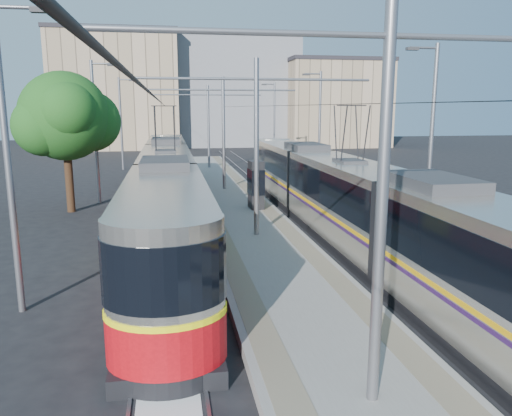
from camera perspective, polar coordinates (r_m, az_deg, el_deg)
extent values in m
plane|color=black|center=(13.25, 6.18, -12.77)|extent=(160.00, 160.00, 0.00)
cube|color=gray|center=(29.28, -2.99, 1.01)|extent=(4.00, 50.00, 0.30)
cube|color=gray|center=(29.12, -5.83, 1.22)|extent=(0.70, 50.00, 0.01)
cube|color=gray|center=(29.46, -0.19, 1.40)|extent=(0.70, 50.00, 0.01)
cube|color=gray|center=(29.12, -11.45, 0.47)|extent=(0.07, 70.00, 0.03)
cube|color=gray|center=(29.11, -8.63, 0.57)|extent=(0.07, 70.00, 0.03)
cube|color=gray|center=(29.78, 2.52, 0.93)|extent=(0.07, 70.00, 0.03)
cube|color=gray|center=(30.12, 5.19, 1.01)|extent=(0.07, 70.00, 0.03)
cube|color=silver|center=(10.16, -9.95, -20.93)|extent=(1.20, 5.00, 0.01)
cube|color=black|center=(25.29, -10.05, -0.69)|extent=(2.30, 31.91, 0.40)
cube|color=#B0ABA2|center=(25.00, -10.18, 3.01)|extent=(2.40, 30.31, 2.90)
cube|color=black|center=(24.93, -10.22, 4.15)|extent=(2.43, 30.31, 1.30)
cube|color=#FAEC0D|center=(25.06, -10.15, 2.11)|extent=(2.43, 30.31, 0.12)
cube|color=#BA0A12|center=(25.14, -10.11, 0.98)|extent=(2.42, 30.31, 1.10)
cube|color=#2D2D30|center=(24.82, -10.31, 6.67)|extent=(1.68, 3.00, 0.30)
cube|color=black|center=(20.71, 10.33, -3.38)|extent=(2.30, 31.51, 0.40)
cube|color=beige|center=(20.36, 10.50, 1.12)|extent=(2.40, 29.91, 2.90)
cube|color=black|center=(20.27, 10.55, 2.51)|extent=(2.43, 29.91, 1.30)
cube|color=#E8A40C|center=(20.43, 10.46, 0.01)|extent=(2.43, 29.91, 0.12)
cube|color=#2E1345|center=(20.46, 10.44, -0.40)|extent=(2.43, 29.91, 0.10)
cube|color=#2D2D30|center=(20.14, 10.66, 5.60)|extent=(1.68, 3.00, 0.30)
cylinder|color=slate|center=(8.50, 14.16, 0.13)|extent=(0.20, 0.20, 7.00)
cylinder|color=slate|center=(8.41, 15.10, 18.47)|extent=(9.20, 0.10, 0.10)
cylinder|color=slate|center=(19.97, 0.05, 6.76)|extent=(0.20, 0.20, 7.00)
cylinder|color=slate|center=(19.93, 0.05, 14.52)|extent=(9.20, 0.10, 0.10)
cylinder|color=slate|center=(31.83, -3.72, 8.45)|extent=(0.20, 0.20, 7.00)
cylinder|color=slate|center=(31.81, -3.79, 13.31)|extent=(9.20, 0.10, 0.10)
cylinder|color=slate|center=(43.77, -5.45, 9.21)|extent=(0.20, 0.20, 7.00)
cylinder|color=slate|center=(43.75, -5.52, 12.75)|extent=(9.20, 0.10, 0.10)
cylinder|color=black|center=(28.60, -10.43, 11.47)|extent=(0.02, 70.00, 0.02)
cylinder|color=black|center=(29.46, 4.01, 11.62)|extent=(0.02, 70.00, 0.02)
cylinder|color=slate|center=(14.27, -26.48, 4.53)|extent=(0.18, 0.18, 8.00)
cube|color=#2D2D30|center=(14.12, -23.35, 20.05)|extent=(0.50, 0.22, 0.12)
cylinder|color=slate|center=(29.91, -17.87, 8.13)|extent=(0.18, 0.18, 8.00)
cube|color=#2D2D30|center=(29.84, -16.16, 15.44)|extent=(0.50, 0.22, 0.12)
cylinder|color=slate|center=(45.81, -15.18, 9.22)|extent=(0.18, 0.18, 8.00)
cube|color=#2D2D30|center=(45.76, -14.01, 13.98)|extent=(0.50, 0.22, 0.12)
cylinder|color=slate|center=(22.49, 19.38, 7.15)|extent=(0.18, 0.18, 8.00)
cube|color=#2D2D30|center=(22.06, 17.44, 16.97)|extent=(0.50, 0.22, 0.12)
cylinder|color=slate|center=(37.27, 7.27, 9.11)|extent=(0.18, 0.18, 8.00)
cube|color=#2D2D30|center=(37.01, 5.74, 14.94)|extent=(0.50, 0.22, 0.12)
cylinder|color=slate|center=(52.77, 2.11, 9.83)|extent=(0.18, 0.18, 8.00)
cube|color=#2D2D30|center=(52.58, 0.93, 13.92)|extent=(0.50, 0.22, 0.12)
cube|color=black|center=(25.64, 0.00, 2.68)|extent=(0.71, 1.11, 2.47)
cube|color=black|center=(25.62, 0.00, 3.04)|extent=(0.75, 1.15, 1.29)
cylinder|color=#382314|center=(27.96, -20.53, 2.63)|extent=(0.41, 0.41, 3.01)
sphere|color=#124116|center=(27.69, -21.04, 9.77)|extent=(4.52, 4.52, 4.52)
sphere|color=#124116|center=(28.25, -18.43, 9.38)|extent=(3.20, 3.20, 3.20)
cube|color=tan|center=(71.93, -15.50, 12.57)|extent=(16.00, 12.00, 14.85)
cube|color=#262328|center=(72.55, -15.84, 18.64)|extent=(16.32, 12.24, 0.50)
cube|color=slate|center=(76.22, -2.85, 12.94)|extent=(18.00, 14.00, 15.03)
cube|color=#262328|center=(76.83, -2.91, 18.74)|extent=(18.36, 14.28, 0.50)
cube|color=tan|center=(73.44, 8.90, 11.54)|extent=(14.00, 10.00, 11.60)
cube|color=#262328|center=(73.72, 9.05, 16.24)|extent=(14.28, 10.20, 0.50)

